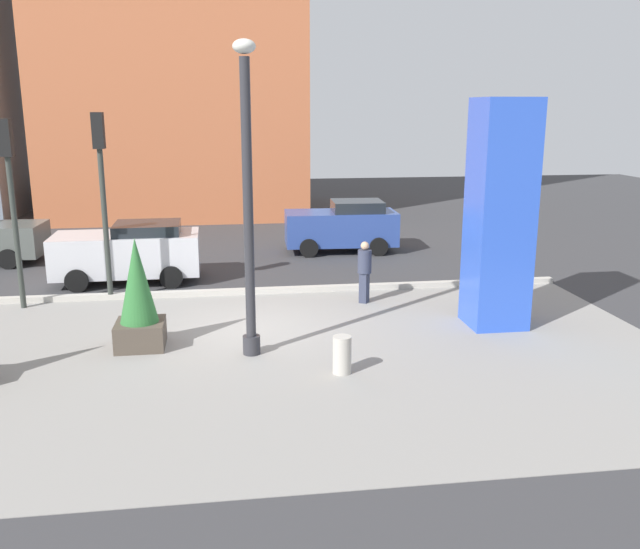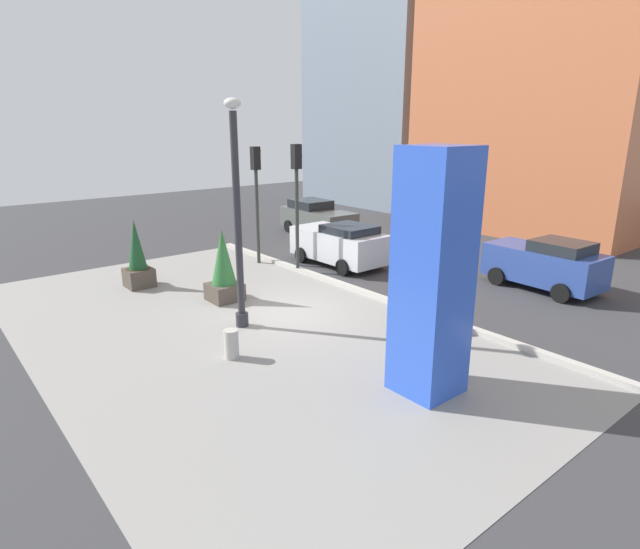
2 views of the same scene
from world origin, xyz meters
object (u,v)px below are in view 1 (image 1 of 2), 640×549
traffic_light_far_side (102,177)px  car_intersection (343,226)px  lamp_post (248,209)px  concrete_bollard (342,355)px  car_curb_east (129,252)px  traffic_light_corner (11,183)px  potted_plant_by_pillar (138,299)px  pedestrian_by_curb (365,269)px  art_pillar_blue (500,215)px

traffic_light_far_side → car_intersection: traffic_light_far_side is taller
lamp_post → traffic_light_far_side: size_ratio=1.28×
concrete_bollard → car_curb_east: (-4.93, 7.91, 0.52)m
traffic_light_corner → car_curb_east: (2.37, 2.39, -2.29)m
potted_plant_by_pillar → traffic_light_corner: size_ratio=0.50×
concrete_bollard → pedestrian_by_curb: 5.00m
art_pillar_blue → car_curb_east: size_ratio=1.25×
art_pillar_blue → concrete_bollard: (-4.06, -2.49, -2.23)m
lamp_post → pedestrian_by_curb: 5.11m
traffic_light_far_side → car_curb_east: bearing=81.8°
potted_plant_by_pillar → traffic_light_corner: 5.24m
potted_plant_by_pillar → car_intersection: bearing=57.1°
car_intersection → pedestrian_by_curb: size_ratio=2.44×
car_intersection → lamp_post: bearing=-110.2°
art_pillar_blue → traffic_light_far_side: (-9.27, 3.48, 0.67)m
car_intersection → concrete_bollard: bearing=-100.0°
concrete_bollard → pedestrian_by_curb: size_ratio=0.46×
car_curb_east → pedestrian_by_curb: bearing=-26.3°
lamp_post → art_pillar_blue: lamp_post is taller
lamp_post → car_curb_east: bearing=116.3°
traffic_light_far_side → pedestrian_by_curb: size_ratio=2.99×
lamp_post → traffic_light_far_side: (-3.53, 4.66, 0.23)m
concrete_bollard → car_curb_east: 9.33m
art_pillar_blue → car_curb_east: (-8.99, 5.42, -1.70)m
lamp_post → car_curb_east: size_ratio=1.49×
traffic_light_corner → pedestrian_by_curb: traffic_light_corner is taller
traffic_light_far_side → potted_plant_by_pillar: bearing=-72.8°
car_intersection → car_curb_east: bearing=-153.8°
art_pillar_blue → pedestrian_by_curb: bearing=139.2°
car_curb_east → art_pillar_blue: bearing=-31.1°
traffic_light_far_side → lamp_post: bearing=-52.8°
concrete_bollard → lamp_post: bearing=142.0°
potted_plant_by_pillar → concrete_bollard: potted_plant_by_pillar is taller
art_pillar_blue → pedestrian_by_curb: art_pillar_blue is taller
potted_plant_by_pillar → traffic_light_far_side: 4.65m
car_curb_east → potted_plant_by_pillar: bearing=-80.9°
art_pillar_blue → lamp_post: bearing=-168.3°
car_curb_east → pedestrian_by_curb: car_curb_east is taller
lamp_post → potted_plant_by_pillar: size_ratio=2.62×
concrete_bollard → potted_plant_by_pillar: bearing=152.8°
lamp_post → art_pillar_blue: 5.87m
lamp_post → potted_plant_by_pillar: (-2.32, 0.74, -1.97)m
concrete_bollard → car_intersection: size_ratio=0.19×
traffic_light_corner → pedestrian_by_curb: bearing=-5.0°
lamp_post → traffic_light_far_side: lamp_post is taller
pedestrian_by_curb → concrete_bollard: bearing=-106.7°
pedestrian_by_curb → traffic_light_far_side: bearing=169.7°
car_intersection → traffic_light_corner: bearing=-148.1°
potted_plant_by_pillar → traffic_light_corner: traffic_light_corner is taller
concrete_bollard → pedestrian_by_curb: bearing=73.3°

